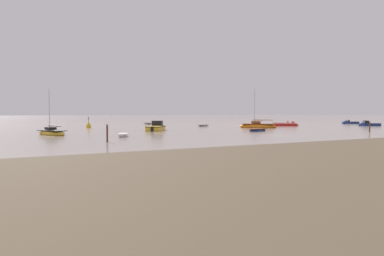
{
  "coord_description": "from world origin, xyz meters",
  "views": [
    {
      "loc": [
        -30.75,
        -33.25,
        2.86
      ],
      "look_at": [
        -4.11,
        15.79,
        0.43
      ],
      "focal_mm": 32.49,
      "sensor_mm": 36.0,
      "label": 1
    }
  ],
  "objects": [
    {
      "name": "ground_plane",
      "position": [
        0.0,
        0.0,
        0.0
      ],
      "size": [
        800.0,
        800.0,
        0.0
      ],
      "primitive_type": "plane",
      "color": "gray"
    },
    {
      "name": "motorboat_moored_0",
      "position": [
        -8.64,
        19.49,
        0.36
      ],
      "size": [
        5.3,
        6.32,
        2.36
      ],
      "rotation": [
        0.0,
        0.0,
        0.96
      ],
      "color": "gold",
      "rests_on": "ground"
    },
    {
      "name": "sailboat_moored_2",
      "position": [
        12.31,
        19.4,
        0.34
      ],
      "size": [
        6.67,
        6.4,
        7.91
      ],
      "rotation": [
        0.0,
        0.0,
        2.4
      ],
      "color": "orange",
      "rests_on": "ground"
    },
    {
      "name": "motorboat_moored_1",
      "position": [
        48.95,
        27.24,
        0.22
      ],
      "size": [
        4.88,
        2.91,
        1.58
      ],
      "rotation": [
        0.0,
        0.0,
        2.84
      ],
      "color": "navy",
      "rests_on": "ground"
    },
    {
      "name": "sailboat_moored_4",
      "position": [
        -25.3,
        15.01,
        0.27
      ],
      "size": [
        3.7,
        5.82,
        6.25
      ],
      "rotation": [
        0.0,
        0.0,
        1.96
      ],
      "color": "gold",
      "rests_on": "ground"
    },
    {
      "name": "motorboat_moored_2",
      "position": [
        39.65,
        15.49,
        0.27
      ],
      "size": [
        4.78,
        3.86,
        1.77
      ],
      "rotation": [
        0.0,
        0.0,
        2.57
      ],
      "color": "navy",
      "rests_on": "ground"
    },
    {
      "name": "rowboat_moored_2",
      "position": [
        1.23,
        49.01,
        0.15
      ],
      "size": [
        1.23,
        3.53,
        0.56
      ],
      "rotation": [
        0.0,
        0.0,
        4.72
      ],
      "color": "gray",
      "rests_on": "ground"
    },
    {
      "name": "motorboat_moored_3",
      "position": [
        24.13,
        23.6,
        0.26
      ],
      "size": [
        5.5,
        4.89,
        1.89
      ],
      "rotation": [
        0.0,
        0.0,
        5.62
      ],
      "color": "red",
      "rests_on": "ground"
    },
    {
      "name": "rowboat_moored_3",
      "position": [
        4.29,
        9.67,
        0.16
      ],
      "size": [
        3.81,
        1.88,
        0.58
      ],
      "rotation": [
        0.0,
        0.0,
        0.18
      ],
      "color": "navy",
      "rests_on": "ground"
    },
    {
      "name": "rowboat_moored_4",
      "position": [
        6.29,
        30.01,
        0.13
      ],
      "size": [
        3.11,
        2.06,
        0.47
      ],
      "rotation": [
        0.0,
        0.0,
        3.54
      ],
      "color": "white",
      "rests_on": "ground"
    },
    {
      "name": "rowboat_moored_5",
      "position": [
        -18.0,
        7.84,
        0.14
      ],
      "size": [
        2.22,
        3.35,
        0.5
      ],
      "rotation": [
        0.0,
        0.0,
        4.32
      ],
      "color": "white",
      "rests_on": "ground"
    },
    {
      "name": "channel_buoy",
      "position": [
        -16.36,
        34.97,
        0.46
      ],
      "size": [
        0.9,
        0.9,
        2.3
      ],
      "color": "gold",
      "rests_on": "ground"
    },
    {
      "name": "mooring_post_near",
      "position": [
        -21.83,
        0.64,
        0.84
      ],
      "size": [
        0.22,
        0.22,
        1.96
      ],
      "color": "#523323",
      "rests_on": "ground"
    },
    {
      "name": "mooring_post_left",
      "position": [
        17.27,
        -0.47,
        0.76
      ],
      "size": [
        0.22,
        0.22,
        1.78
      ],
      "color": "#4B3323",
      "rests_on": "ground"
    }
  ]
}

